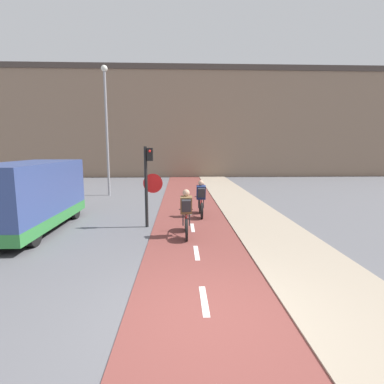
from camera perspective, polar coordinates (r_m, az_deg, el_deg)
name	(u,v)px	position (r m, az deg, el deg)	size (l,w,h in m)	color
ground_plane	(207,317)	(5.36, 2.78, -22.69)	(120.00, 120.00, 0.00)	#5B5B60
bike_lane	(206,316)	(5.36, 2.78, -22.57)	(2.75, 60.00, 0.02)	brown
sidewalk_strip	(359,312)	(6.11, 29.18, -19.37)	(2.40, 60.00, 0.05)	gray
building_row_background	(184,124)	(30.88, -1.54, 12.85)	(60.00, 5.20, 10.24)	#89705B
traffic_light_pole	(149,177)	(10.42, -8.28, 2.78)	(0.67, 0.25, 2.81)	black
street_lamp_far	(106,118)	(18.10, -16.02, 13.35)	(0.36, 0.36, 7.28)	gray
cyclist_near	(186,214)	(9.36, -1.11, -4.24)	(0.46, 1.71, 1.49)	black
cyclist_far	(201,199)	(12.06, 1.73, -1.38)	(0.46, 1.65, 1.48)	black
van	(30,197)	(11.31, -28.52, -0.92)	(1.94, 5.18, 2.29)	#334784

